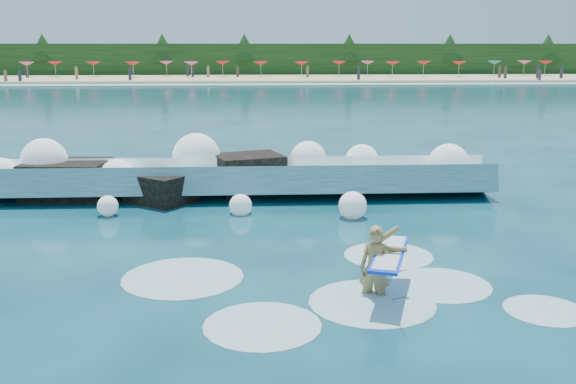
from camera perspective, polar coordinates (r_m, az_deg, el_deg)
The scene contains 11 objects.
ground at distance 13.91m, azimuth -5.76°, elevation -6.74°, with size 200.00×200.00×0.00m, color #072F3C.
beach at distance 91.20m, azimuth -3.64°, elevation 10.03°, with size 140.00×20.00×0.40m, color tan.
wet_band at distance 80.23m, azimuth -3.70°, elevation 9.54°, with size 140.00×5.00×0.08m, color silver.
treeline at distance 101.12m, azimuth -3.63°, elevation 11.61°, with size 140.00×4.00×5.00m, color black.
breaking_wave at distance 20.55m, azimuth -6.18°, elevation 1.18°, with size 17.14×2.71×1.48m.
rock_cluster at distance 20.69m, azimuth -12.05°, elevation 0.88°, with size 8.25×3.44×1.44m.
surfer_with_board at distance 12.27m, azimuth 8.05°, elevation -6.49°, with size 1.24×2.87×1.66m.
wave_spray at distance 20.41m, azimuth -6.19°, elevation 2.35°, with size 15.10×4.88×1.97m.
surf_foam at distance 12.76m, azimuth 3.28°, elevation -8.53°, with size 8.73×5.63×0.13m.
beach_umbrellas at distance 93.43m, azimuth -3.79°, elevation 11.36°, with size 113.94×6.41×0.50m.
beachgoers at distance 88.96m, azimuth -8.91°, elevation 10.43°, with size 93.70×13.21×1.89m.
Camera 1 is at (0.66, -13.09, 4.65)m, focal length 40.00 mm.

